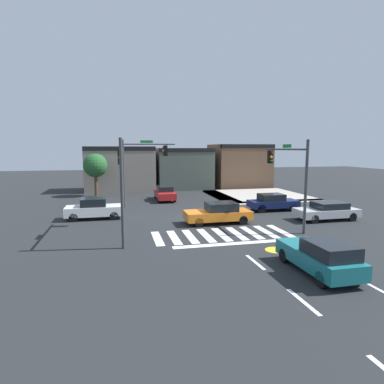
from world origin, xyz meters
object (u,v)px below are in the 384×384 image
object	(u,v)px
traffic_signal_southeast	(289,168)
car_red	(165,193)
car_navy	(273,202)
traffic_signal_southwest	(121,170)
car_teal	(320,256)
car_silver	(327,211)
car_orange	(219,213)
traffic_signal_northwest	(142,161)
car_white	(94,209)
roadside_tree	(95,166)

from	to	relation	value
traffic_signal_southeast	car_red	distance (m)	14.71
car_navy	traffic_signal_southwest	bearing A→B (deg)	-156.38
car_teal	car_silver	bearing A→B (deg)	-36.93
car_silver	car_navy	bearing A→B (deg)	-62.03
car_orange	traffic_signal_southeast	bearing A→B (deg)	157.58
traffic_signal_southeast	car_red	bearing A→B (deg)	27.21
traffic_signal_southwest	car_silver	world-z (taller)	traffic_signal_southwest
traffic_signal_northwest	car_teal	xyz separation A→B (m)	(6.07, -17.42, -3.40)
car_navy	car_white	bearing A→B (deg)	179.88
car_white	car_silver	xyz separation A→B (m)	(16.80, -4.25, -0.07)
traffic_signal_southeast	traffic_signal_southwest	bearing A→B (deg)	91.56
traffic_signal_southeast	car_silver	size ratio (longest dim) A/B	1.28
car_white	car_teal	xyz separation A→B (m)	(9.98, -13.31, -0.00)
traffic_signal_southwest	car_navy	xyz separation A→B (m)	(12.58, 5.50, -3.26)
car_white	car_silver	bearing A→B (deg)	-14.20
car_navy	car_teal	xyz separation A→B (m)	(-4.57, -13.28, 0.03)
car_teal	roadside_tree	size ratio (longest dim) A/B	0.89
roadside_tree	car_teal	bearing A→B (deg)	-67.41
traffic_signal_northwest	car_white	xyz separation A→B (m)	(-3.91, -4.10, -3.40)
traffic_signal_southeast	car_silver	xyz separation A→B (m)	(3.84, 0.98, -3.25)
car_white	car_teal	distance (m)	16.64
traffic_signal_southeast	traffic_signal_southwest	size ratio (longest dim) A/B	0.96
car_red	roadside_tree	bearing A→B (deg)	-123.17
car_white	car_navy	size ratio (longest dim) A/B	1.00
car_navy	car_teal	bearing A→B (deg)	-108.99
traffic_signal_northwest	traffic_signal_southwest	size ratio (longest dim) A/B	1.00
car_orange	roadside_tree	distance (m)	18.28
car_orange	car_silver	bearing A→B (deg)	174.42
traffic_signal_southeast	car_navy	distance (m)	6.32
roadside_tree	car_silver	bearing A→B (deg)	-43.24
car_red	car_silver	distance (m)	15.72
traffic_signal_southwest	car_red	xyz separation A→B (m)	(4.42, 13.06, -3.26)
car_white	car_navy	world-z (taller)	car_white
car_navy	car_teal	world-z (taller)	car_teal
car_red	roadside_tree	distance (m)	8.75
car_orange	car_silver	size ratio (longest dim) A/B	1.02
traffic_signal_northwest	car_white	bearing A→B (deg)	-133.63
traffic_signal_southwest	car_white	world-z (taller)	traffic_signal_southwest
traffic_signal_southeast	roadside_tree	world-z (taller)	traffic_signal_southeast
car_orange	car_silver	xyz separation A→B (m)	(8.14, -0.80, -0.04)
traffic_signal_northwest	car_orange	world-z (taller)	traffic_signal_northwest
traffic_signal_southeast	car_navy	world-z (taller)	traffic_signal_southeast
car_red	car_teal	world-z (taller)	car_teal
car_white	car_orange	xyz separation A→B (m)	(8.65, -3.45, -0.03)
car_orange	car_navy	bearing A→B (deg)	-149.88
traffic_signal_northwest	roadside_tree	world-z (taller)	traffic_signal_northwest
traffic_signal_southeast	car_silver	bearing A→B (deg)	-75.65
car_navy	car_silver	distance (m)	4.78
car_red	car_silver	xyz separation A→B (m)	(10.40, -11.78, -0.04)
car_silver	car_teal	bearing A→B (deg)	53.07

